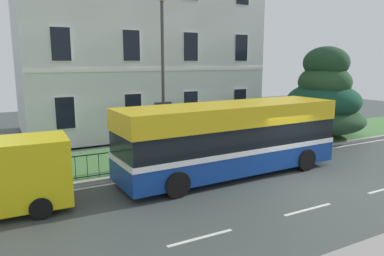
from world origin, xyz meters
TOP-DOWN VIEW (x-y plane):
  - ground_plane at (0.00, 0.92)m, footprint 60.00×56.00m
  - georgian_townhouse at (-1.92, 14.15)m, footprint 15.17×8.65m
  - iron_verge_railing at (-1.92, 4.40)m, footprint 15.13×0.04m
  - evergreen_tree at (7.16, 5.99)m, footprint 5.12×5.12m
  - single_decker_bus at (-2.13, 2.45)m, footprint 9.75×2.93m
  - street_lamp_post at (-4.13, 4.81)m, footprint 0.36×0.24m
  - litter_bin at (-1.72, 4.79)m, footprint 0.51×0.51m

SIDE VIEW (x-z plane):
  - ground_plane at x=0.00m, z-range -0.11..0.07m
  - iron_verge_railing at x=-1.92m, z-range 0.14..1.11m
  - litter_bin at x=-1.72m, z-range 0.12..1.26m
  - single_decker_bus at x=-2.13m, z-range 0.08..3.08m
  - evergreen_tree at x=7.16m, z-range -0.44..5.04m
  - street_lamp_post at x=-4.13m, z-range 0.62..8.06m
  - georgian_townhouse at x=-1.92m, z-range 0.16..14.01m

